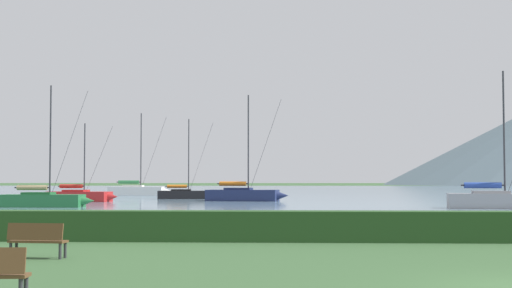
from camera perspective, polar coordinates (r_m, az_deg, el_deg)
name	(u,v)px	position (r m, az deg, el deg)	size (l,w,h in m)	color
harbor_water	(314,190)	(151.74, 4.48, -3.56)	(320.00, 246.00, 0.00)	slate
hedge_line	(434,227)	(26.16, 13.49, -6.16)	(80.00, 1.20, 1.04)	#284C23
sailboat_slip_0	(243,194)	(74.67, -0.97, -3.86)	(8.41, 3.61, 10.65)	navy
sailboat_slip_1	(137,190)	(104.40, -9.10, -3.50)	(8.65, 2.60, 11.37)	white
sailboat_slip_3	(498,199)	(58.12, 18.04, -4.04)	(8.27, 3.27, 10.24)	#9E9EA3
sailboat_slip_4	(44,199)	(60.31, -15.91, -4.09)	(7.20, 2.20, 9.51)	#236B38
sailboat_slip_5	(80,196)	(74.84, -13.32, -3.86)	(7.28, 3.18, 7.65)	red
sailboat_slip_6	(185,194)	(83.60, -5.46, -3.82)	(6.73, 2.38, 8.94)	black
park_bench_near_path	(37,239)	(20.96, -16.42, -6.96)	(1.60, 0.64, 0.95)	brown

